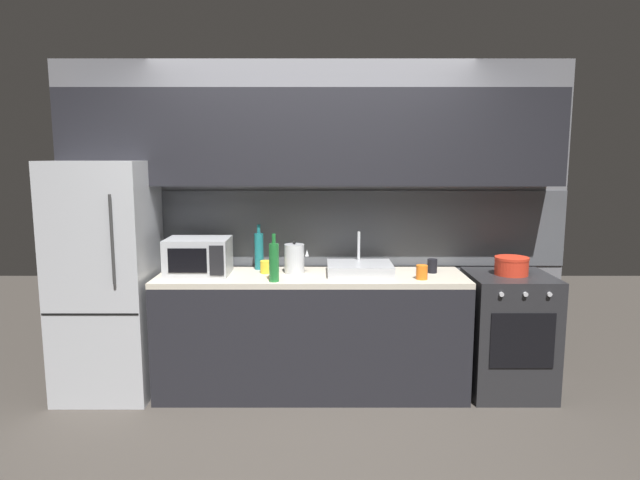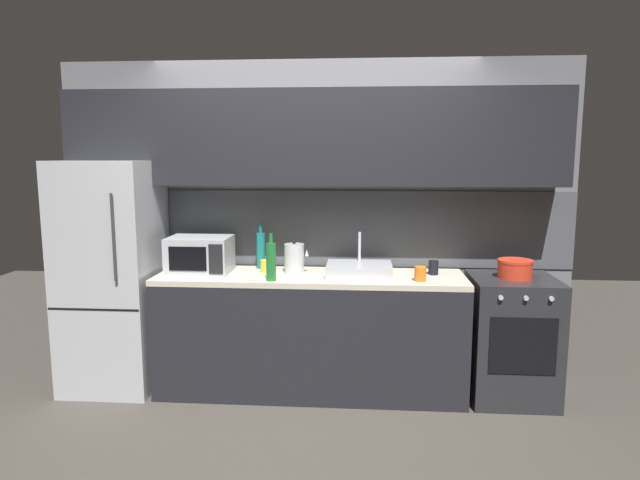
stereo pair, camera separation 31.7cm
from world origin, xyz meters
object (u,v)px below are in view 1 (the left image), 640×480
Objects in this scene: oven_range at (507,333)px; microwave at (197,256)px; refrigerator at (106,279)px; mug_dark at (431,266)px; wine_bottle_green at (273,262)px; wine_bottle_teal at (258,251)px; mug_orange at (421,272)px; mug_yellow at (265,267)px; cooking_pot at (510,266)px; kettle at (293,259)px.

microwave is (-2.31, 0.02, 0.58)m from oven_range.
refrigerator is 2.42m from mug_dark.
wine_bottle_green is at bearing -9.97° from refrigerator.
wine_bottle_teal is 0.45m from wine_bottle_green.
wine_bottle_teal is at bearing 109.41° from wine_bottle_green.
mug_yellow is at bearing 169.25° from mug_orange.
cooking_pot is (2.31, -0.02, -0.07)m from microwave.
kettle reaches higher than cooking_pot.
kettle is (-1.60, 0.07, 0.56)m from oven_range.
kettle is at bearing 177.65° from cooking_pot.
microwave is at bearing -156.22° from wine_bottle_teal.
mug_orange is 0.71m from cooking_pot.
kettle is 0.94m from mug_orange.
kettle is (1.39, 0.07, 0.14)m from refrigerator.
mug_dark is (-0.57, 0.07, 0.50)m from oven_range.
mug_orange is (2.30, -0.15, 0.08)m from refrigerator.
mug_dark is at bearing -5.87° from wine_bottle_teal.
wine_bottle_teal is at bearing 10.58° from refrigerator.
wine_bottle_green is 1.05m from mug_orange.
microwave reaches higher than mug_yellow.
mug_yellow is at bearing 106.38° from wine_bottle_green.
oven_range is at bearing 12.48° from mug_orange.
kettle is 1.04m from mug_dark.
mug_yellow is at bearing 178.04° from oven_range.
kettle is 0.32m from wine_bottle_teal.
cooking_pot is (0.69, 0.15, 0.02)m from mug_orange.
oven_range is 2.57× the size of wine_bottle_teal.
microwave is at bearing 157.50° from wine_bottle_green.
mug_dark is at bearing 0.51° from mug_yellow.
mug_dark is at bearing 1.76° from microwave.
mug_yellow is (0.50, 0.04, -0.09)m from microwave.
refrigerator reaches higher than mug_orange.
mug_yellow is at bearing 2.96° from refrigerator.
wine_bottle_teal is 3.74× the size of mug_yellow.
kettle is at bearing 177.59° from oven_range.
wine_bottle_teal is (-0.28, 0.14, 0.04)m from kettle.
kettle reaches higher than mug_dark.
wine_bottle_green is (0.15, -0.43, -0.01)m from wine_bottle_teal.
wine_bottle_teal reaches higher than wine_bottle_green.
mug_orange is (0.92, -0.22, -0.06)m from kettle.
refrigerator is 1.14m from wine_bottle_teal.
mug_yellow is (0.07, -0.15, -0.10)m from wine_bottle_teal.
oven_range is (2.99, -0.00, -0.42)m from refrigerator.
mug_dark is 0.42× the size of cooking_pot.
microwave is at bearing 179.51° from oven_range.
kettle is 1.61m from cooking_pot.
mug_orange is at bearing -3.81° from refrigerator.
wine_bottle_teal is 1.42× the size of cooking_pot.
wine_bottle_green reaches higher than cooking_pot.
wine_bottle_teal is 1.25m from mug_orange.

